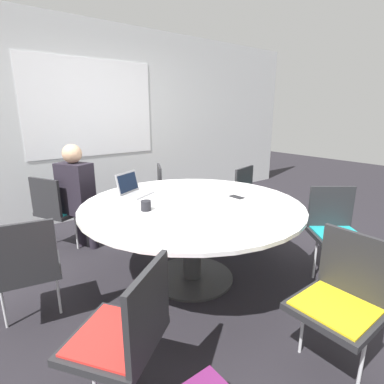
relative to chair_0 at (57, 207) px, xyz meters
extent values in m
plane|color=black|center=(0.79, -1.41, -0.50)|extent=(16.00, 16.00, 0.00)
cube|color=silver|center=(0.79, 0.88, 0.85)|extent=(8.00, 0.06, 2.70)
cube|color=white|center=(0.79, 0.85, 1.05)|extent=(1.80, 0.01, 1.30)
cylinder|color=#333333|center=(0.79, -1.41, -0.49)|extent=(0.77, 0.77, 0.02)
cylinder|color=#333333|center=(0.79, -1.41, -0.13)|extent=(0.17, 0.17, 0.69)
cylinder|color=white|center=(0.79, -1.41, 0.23)|extent=(1.92, 1.92, 0.03)
cube|color=#262628|center=(0.06, 0.03, -0.07)|extent=(0.57, 0.58, 0.04)
cube|color=teal|center=(0.06, 0.03, -0.05)|extent=(0.50, 0.51, 0.01)
cube|color=#262628|center=(-0.11, -0.06, 0.15)|extent=(0.22, 0.39, 0.40)
cylinder|color=silver|center=(-0.02, 0.19, -0.29)|extent=(0.02, 0.02, 0.40)
cylinder|color=silver|center=(0.14, -0.13, -0.29)|extent=(0.02, 0.02, 0.40)
cube|color=#262628|center=(-0.50, -1.16, -0.07)|extent=(0.51, 0.50, 0.04)
cube|color=gold|center=(-0.50, -1.16, -0.05)|extent=(0.45, 0.44, 0.01)
cube|color=#262628|center=(-0.54, -1.35, 0.15)|extent=(0.42, 0.11, 0.40)
cylinder|color=silver|center=(-0.68, -1.12, -0.29)|extent=(0.02, 0.02, 0.40)
cylinder|color=silver|center=(-0.32, -1.19, -0.29)|extent=(0.02, 0.02, 0.40)
cube|color=#262628|center=(-0.28, -2.18, -0.07)|extent=(0.60, 0.60, 0.04)
cube|color=red|center=(-0.28, -2.18, -0.05)|extent=(0.53, 0.53, 0.01)
cube|color=#262628|center=(-0.17, -2.34, 0.15)|extent=(0.36, 0.27, 0.40)
cylinder|color=silver|center=(-0.14, -2.07, -0.29)|extent=(0.02, 0.02, 0.40)
cube|color=#262628|center=(0.80, -2.74, -0.07)|extent=(0.42, 0.44, 0.04)
cube|color=gold|center=(0.80, -2.74, -0.05)|extent=(0.37, 0.39, 0.01)
cube|color=#262628|center=(1.00, -2.74, 0.15)|extent=(0.03, 0.42, 0.40)
cylinder|color=silver|center=(0.80, -2.92, -0.29)|extent=(0.02, 0.02, 0.40)
cylinder|color=silver|center=(0.80, -2.56, -0.29)|extent=(0.02, 0.02, 0.40)
cube|color=#262628|center=(1.84, -2.22, -0.07)|extent=(0.61, 0.60, 0.04)
cube|color=teal|center=(1.84, -2.22, -0.05)|extent=(0.53, 0.53, 0.01)
cube|color=#262628|center=(1.96, -2.07, 0.15)|extent=(0.35, 0.28, 0.40)
cylinder|color=silver|center=(1.98, -2.34, -0.29)|extent=(0.02, 0.02, 0.40)
cylinder|color=silver|center=(1.70, -2.11, -0.29)|extent=(0.02, 0.02, 0.40)
cube|color=#262628|center=(2.07, -1.08, -0.07)|extent=(0.53, 0.52, 0.04)
cube|color=teal|center=(2.07, -1.08, -0.05)|extent=(0.47, 0.45, 0.01)
cube|color=#262628|center=(2.03, -0.90, 0.15)|extent=(0.41, 0.13, 0.40)
cylinder|color=silver|center=(2.25, -1.04, -0.29)|extent=(0.02, 0.02, 0.40)
cylinder|color=silver|center=(1.90, -1.13, -0.29)|extent=(0.02, 0.02, 0.40)
cube|color=#262628|center=(1.41, -0.25, -0.07)|extent=(0.58, 0.58, 0.04)
cube|color=gold|center=(1.41, -0.25, -0.05)|extent=(0.51, 0.51, 0.01)
cube|color=#262628|center=(1.24, -0.15, 0.15)|extent=(0.22, 0.38, 0.40)
cylinder|color=silver|center=(1.49, -0.09, -0.29)|extent=(0.02, 0.02, 0.40)
cylinder|color=silver|center=(1.33, -0.41, -0.29)|extent=(0.02, 0.02, 0.40)
cylinder|color=#231E28|center=(0.22, -0.06, -0.27)|extent=(0.10, 0.10, 0.44)
cylinder|color=#231E28|center=(0.30, -0.22, -0.27)|extent=(0.10, 0.10, 0.44)
cube|color=#231E28|center=(0.17, -0.18, 0.22)|extent=(0.36, 0.42, 0.55)
sphere|color=tan|center=(0.17, -0.18, 0.60)|extent=(0.20, 0.20, 0.20)
cube|color=#99999E|center=(0.53, -0.89, 0.25)|extent=(0.36, 0.33, 0.02)
cube|color=#99999E|center=(0.48, -0.80, 0.36)|extent=(0.29, 0.18, 0.20)
cube|color=black|center=(0.49, -0.81, 0.36)|extent=(0.26, 0.16, 0.17)
cylinder|color=black|center=(0.38, -1.35, 0.28)|extent=(0.08, 0.08, 0.08)
cube|color=black|center=(1.23, -1.53, 0.25)|extent=(0.08, 0.14, 0.01)
camera|label=1|loc=(-0.74, -3.40, 1.03)|focal=28.00mm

